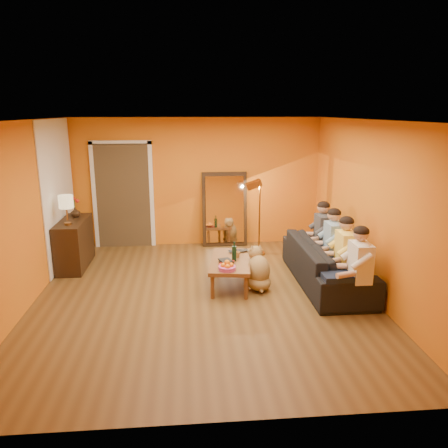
{
  "coord_description": "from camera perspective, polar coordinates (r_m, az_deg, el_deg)",
  "views": [
    {
      "loc": [
        -0.23,
        -6.1,
        2.73
      ],
      "look_at": [
        0.35,
        0.5,
        1.0
      ],
      "focal_mm": 35.0,
      "sensor_mm": 36.0,
      "label": 1
    }
  ],
  "objects": [
    {
      "name": "person_far_left",
      "position": [
        6.33,
        17.29,
        -5.63
      ],
      "size": [
        0.7,
        0.44,
        1.22
      ],
      "primitive_type": null,
      "color": "silver",
      "rests_on": "sofa"
    },
    {
      "name": "flowers",
      "position": [
        8.3,
        -18.97,
        2.97
      ],
      "size": [
        0.17,
        0.17,
        0.39
      ],
      "primitive_type": null,
      "color": "red",
      "rests_on": "vase"
    },
    {
      "name": "book_upper",
      "position": [
        6.74,
        -0.46,
        -4.91
      ],
      "size": [
        0.24,
        0.28,
        0.02
      ],
      "primitive_type": "imported",
      "rotation": [
        0.0,
        0.0,
        0.3
      ],
      "color": "black",
      "rests_on": "book_mid"
    },
    {
      "name": "wine_bottle",
      "position": [
        6.88,
        1.34,
        -3.61
      ],
      "size": [
        0.07,
        0.07,
        0.31
      ],
      "primitive_type": "cylinder",
      "color": "black",
      "rests_on": "coffee_table"
    },
    {
      "name": "door_jamb_left",
      "position": [
        9.15,
        -16.56,
        3.45
      ],
      "size": [
        0.08,
        0.06,
        2.2
      ],
      "primitive_type": "cube",
      "color": "white",
      "rests_on": "wall_back"
    },
    {
      "name": "sofa",
      "position": [
        7.25,
        13.24,
        -4.99
      ],
      "size": [
        2.35,
        0.92,
        0.69
      ],
      "primitive_type": "imported",
      "rotation": [
        0.0,
        0.0,
        1.57
      ],
      "color": "black",
      "rests_on": "floor"
    },
    {
      "name": "person_mid_right",
      "position": [
        7.3,
        14.09,
        -2.7
      ],
      "size": [
        0.7,
        0.44,
        1.22
      ],
      "primitive_type": null,
      "color": "#7CA0BF",
      "rests_on": "sofa"
    },
    {
      "name": "white_accent",
      "position": [
        8.29,
        -20.77,
        3.75
      ],
      "size": [
        0.02,
        1.9,
        2.58
      ],
      "primitive_type": "cube",
      "color": "white",
      "rests_on": "wall_left"
    },
    {
      "name": "person_far_right",
      "position": [
        7.8,
        12.8,
        -1.51
      ],
      "size": [
        0.7,
        0.44,
        1.22
      ],
      "primitive_type": null,
      "color": "#38393E",
      "rests_on": "sofa"
    },
    {
      "name": "vase",
      "position": [
        8.34,
        -18.84,
        1.46
      ],
      "size": [
        0.17,
        0.17,
        0.18
      ],
      "primitive_type": "imported",
      "color": "#311E10",
      "rests_on": "sideboard"
    },
    {
      "name": "tumbler",
      "position": [
        7.08,
        1.75,
        -4.0
      ],
      "size": [
        0.13,
        0.13,
        0.09
      ],
      "primitive_type": "imported",
      "rotation": [
        0.0,
        0.0,
        -0.33
      ],
      "color": "#B27F3F",
      "rests_on": "coffee_table"
    },
    {
      "name": "laptop",
      "position": [
        7.32,
        2.0,
        -3.66
      ],
      "size": [
        0.37,
        0.27,
        0.03
      ],
      "primitive_type": "imported",
      "rotation": [
        0.0,
        0.0,
        0.17
      ],
      "color": "black",
      "rests_on": "coffee_table"
    },
    {
      "name": "doorway_recess",
      "position": [
        9.17,
        -12.92,
        3.71
      ],
      "size": [
        1.06,
        0.3,
        2.1
      ],
      "primitive_type": "cube",
      "color": "#3F2D19",
      "rests_on": "floor"
    },
    {
      "name": "book_lower",
      "position": [
        6.76,
        -0.47,
        -5.22
      ],
      "size": [
        0.23,
        0.28,
        0.02
      ],
      "primitive_type": "imported",
      "rotation": [
        0.0,
        0.0,
        0.18
      ],
      "color": "#311E10",
      "rests_on": "coffee_table"
    },
    {
      "name": "book_mid",
      "position": [
        6.77,
        -0.39,
        -5.02
      ],
      "size": [
        0.27,
        0.3,
        0.02
      ],
      "primitive_type": "imported",
      "rotation": [
        0.0,
        0.0,
        -0.4
      ],
      "color": "red",
      "rests_on": "book_lower"
    },
    {
      "name": "floor_lamp",
      "position": [
        8.38,
        4.65,
        0.71
      ],
      "size": [
        0.31,
        0.25,
        1.44
      ],
      "primitive_type": null,
      "rotation": [
        0.0,
        0.0,
        0.03
      ],
      "color": "#A97031",
      "rests_on": "floor"
    },
    {
      "name": "mirror_glass",
      "position": [
        8.94,
        0.11,
        1.91
      ],
      "size": [
        0.78,
        0.21,
        1.35
      ],
      "primitive_type": "cube",
      "rotation": [
        -0.14,
        0.0,
        0.0
      ],
      "color": "white",
      "rests_on": "mirror_frame"
    },
    {
      "name": "person_mid_left",
      "position": [
        6.81,
        15.58,
        -4.06
      ],
      "size": [
        0.7,
        0.44,
        1.22
      ],
      "primitive_type": null,
      "color": "#FCD954",
      "rests_on": "sofa"
    },
    {
      "name": "coffee_table",
      "position": [
        7.04,
        0.87,
        -6.32
      ],
      "size": [
        0.78,
        1.29,
        0.42
      ],
      "primitive_type": null,
      "rotation": [
        0.0,
        0.0,
        -0.14
      ],
      "color": "brown",
      "rests_on": "floor"
    },
    {
      "name": "door_header",
      "position": [
        8.92,
        -13.42,
        10.33
      ],
      "size": [
        1.22,
        0.06,
        0.08
      ],
      "primitive_type": "cube",
      "color": "white",
      "rests_on": "wall_back"
    },
    {
      "name": "dog",
      "position": [
        6.88,
        4.55,
        -5.69
      ],
      "size": [
        0.57,
        0.68,
        0.69
      ],
      "primitive_type": null,
      "rotation": [
        0.0,
        0.0,
        0.38
      ],
      "color": "#A38249",
      "rests_on": "floor"
    },
    {
      "name": "door_jamb_right",
      "position": [
        8.99,
        -9.42,
        3.67
      ],
      "size": [
        0.08,
        0.06,
        2.2
      ],
      "primitive_type": "cube",
      "color": "white",
      "rests_on": "wall_back"
    },
    {
      "name": "table_lamp",
      "position": [
        7.79,
        -19.87,
        1.71
      ],
      "size": [
        0.24,
        0.24,
        0.51
      ],
      "primitive_type": null,
      "color": "beige",
      "rests_on": "sideboard"
    },
    {
      "name": "room_shell",
      "position": [
        6.63,
        -2.92,
        2.16
      ],
      "size": [
        5.0,
        5.5,
        2.6
      ],
      "color": "brown",
      "rests_on": "ground"
    },
    {
      "name": "sideboard",
      "position": [
        8.23,
        -18.95,
        -2.43
      ],
      "size": [
        0.44,
        1.18,
        0.85
      ],
      "primitive_type": "cube",
      "color": "#311E10",
      "rests_on": "floor"
    },
    {
      "name": "fruit_bowl",
      "position": [
        6.51,
        0.41,
        -5.38
      ],
      "size": [
        0.26,
        0.26,
        0.16
      ],
      "primitive_type": null,
      "color": "#BE438F",
      "rests_on": "coffee_table"
    },
    {
      "name": "mirror_frame",
      "position": [
        8.98,
        0.08,
        1.96
      ],
      "size": [
        0.92,
        0.27,
        1.51
      ],
      "primitive_type": "cube",
      "rotation": [
        -0.14,
        0.0,
        0.0
      ],
      "color": "#311E10",
      "rests_on": "floor"
    }
  ]
}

